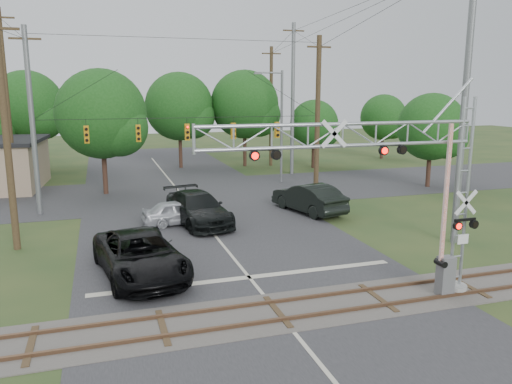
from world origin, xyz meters
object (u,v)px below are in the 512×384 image
object	(u,v)px
traffic_signal_span	(201,122)
streetlight	(280,121)
car_dark	(198,208)
crossing_gantry	(391,180)
sedan_silver	(179,212)
pickup_black	(140,255)

from	to	relation	value
traffic_signal_span	streetlight	world-z (taller)	traffic_signal_span
car_dark	streetlight	size ratio (longest dim) A/B	0.68
crossing_gantry	traffic_signal_span	xyz separation A→B (m)	(-3.12, 18.36, 1.04)
traffic_signal_span	sedan_silver	bearing A→B (deg)	-115.53
crossing_gantry	car_dark	bearing A→B (deg)	108.72
streetlight	pickup_black	bearing A→B (deg)	-124.59
pickup_black	crossing_gantry	bearing A→B (deg)	-42.19
pickup_black	sedan_silver	world-z (taller)	pickup_black
traffic_signal_span	streetlight	bearing A→B (deg)	37.54
traffic_signal_span	streetlight	size ratio (longest dim) A/B	2.07
pickup_black	sedan_silver	bearing A→B (deg)	61.31
traffic_signal_span	crossing_gantry	bearing A→B (deg)	-80.36
sedan_silver	streetlight	world-z (taller)	streetlight
traffic_signal_span	car_dark	distance (m)	7.17
sedan_silver	streetlight	xyz separation A→B (m)	(10.24, 11.04, 4.50)
pickup_black	car_dark	xyz separation A→B (m)	(3.90, 7.66, 0.01)
car_dark	sedan_silver	distance (m)	1.12
traffic_signal_span	streetlight	xyz separation A→B (m)	(7.85, 6.03, -0.41)
sedan_silver	pickup_black	bearing A→B (deg)	155.49
car_dark	crossing_gantry	bearing A→B (deg)	-81.30
traffic_signal_span	car_dark	xyz separation A→B (m)	(-1.32, -5.25, -4.70)
crossing_gantry	traffic_signal_span	world-z (taller)	traffic_signal_span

